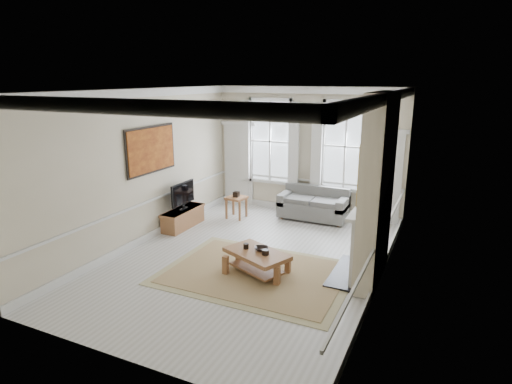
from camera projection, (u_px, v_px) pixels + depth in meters
The scene contains 23 objects.
floor at pixel (249, 259), 8.78m from camera, with size 7.20×7.20×0.00m, color #B7B5AD.
ceiling at pixel (248, 89), 7.90m from camera, with size 7.20×7.20×0.00m, color white.
back_wall at pixel (307, 151), 11.49m from camera, with size 5.20×5.20×0.00m, color beige.
left_wall at pixel (142, 167), 9.40m from camera, with size 7.20×7.20×0.00m, color beige.
right_wall at pixel (385, 194), 7.28m from camera, with size 7.20×7.20×0.00m, color beige.
window_left at pixel (270, 141), 11.82m from camera, with size 1.26×0.20×2.20m, color #B2BCC6, non-canonical shape.
window_right at pixel (346, 146), 10.97m from camera, with size 1.26×0.20×2.20m, color #B2BCC6, non-canonical shape.
door_left at pixel (239, 165), 12.43m from camera, with size 0.90×0.08×2.30m, color silver.
door_right at pixel (383, 179), 10.76m from camera, with size 0.90×0.08×2.30m, color silver.
painting at pixel (151, 150), 9.55m from camera, with size 0.05×1.66×1.06m, color #C46C21.
chimney_breast at pixel (377, 190), 7.52m from camera, with size 0.35×1.70×3.38m, color beige.
hearth at pixel (348, 272), 8.13m from camera, with size 0.55×1.50×0.05m, color black.
fireplace at pixel (361, 239), 7.87m from camera, with size 0.21×1.45×1.33m.
mirror at pixel (366, 169), 7.52m from camera, with size 0.06×1.26×1.06m, color gold.
sofa at pixel (314, 206), 11.24m from camera, with size 1.76×0.86×0.84m.
side_table at pixel (236, 201), 11.28m from camera, with size 0.53×0.53×0.58m.
rug at pixel (257, 273), 8.13m from camera, with size 3.50×2.60×0.02m, color #A38854.
coffee_table at pixel (257, 256), 8.03m from camera, with size 1.39×1.12×0.45m.
ceramic_pot_a at pixel (246, 246), 8.14m from camera, with size 0.10×0.10×0.10m, color black.
ceramic_pot_b at pixel (265, 252), 7.87m from camera, with size 0.13×0.13×0.10m, color black.
bowl at pixel (261, 249), 8.07m from camera, with size 0.26×0.26×0.06m, color black.
tv_stand at pixel (183, 218), 10.62m from camera, with size 0.42×1.30×0.47m, color brown.
tv at pixel (183, 194), 10.45m from camera, with size 0.08×0.90×0.68m.
Camera 1 is at (3.56, -7.30, 3.62)m, focal length 30.00 mm.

